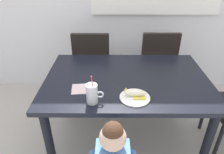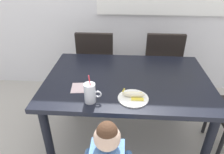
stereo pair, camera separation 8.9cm
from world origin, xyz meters
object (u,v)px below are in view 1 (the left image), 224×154
object	(u,v)px
dining_table	(126,86)
snack_plate	(135,98)
dining_chair_right	(156,63)
milk_cup	(92,95)
peeled_banana	(135,94)
paper_napkin	(81,89)
dining_chair_left	(93,64)

from	to	relation	value
dining_table	snack_plate	xyz separation A→B (m)	(0.04, -0.31, 0.10)
dining_chair_right	milk_cup	world-z (taller)	milk_cup
snack_plate	peeled_banana	bearing A→B (deg)	74.42
peeled_banana	paper_napkin	size ratio (longest dim) A/B	1.15
dining_chair_left	paper_napkin	world-z (taller)	dining_chair_left
dining_table	peeled_banana	xyz separation A→B (m)	(0.05, -0.30, 0.13)
milk_cup	peeled_banana	xyz separation A→B (m)	(0.32, 0.07, -0.04)
dining_chair_right	paper_napkin	xyz separation A→B (m)	(-0.80, -0.92, 0.22)
dining_chair_right	dining_chair_left	bearing A→B (deg)	1.64
dining_chair_left	milk_cup	xyz separation A→B (m)	(0.11, -1.07, 0.28)
dining_chair_right	milk_cup	size ratio (longest dim) A/B	3.89
dining_table	dining_chair_right	world-z (taller)	dining_chair_right
dining_chair_right	peeled_banana	size ratio (longest dim) A/B	5.58
dining_chair_left	paper_napkin	size ratio (longest dim) A/B	6.40
dining_table	dining_chair_left	xyz separation A→B (m)	(-0.38, 0.71, -0.12)
dining_chair_right	dining_table	bearing A→B (deg)	60.30
snack_plate	paper_napkin	bearing A→B (deg)	163.66
peeled_banana	snack_plate	bearing A→B (deg)	-105.58
dining_chair_left	peeled_banana	world-z (taller)	dining_chair_left
paper_napkin	dining_chair_right	bearing A→B (deg)	49.07
dining_chair_right	milk_cup	bearing A→B (deg)	57.81
dining_chair_left	snack_plate	bearing A→B (deg)	112.34
milk_cup	dining_chair_right	bearing A→B (deg)	57.81
dining_table	snack_plate	world-z (taller)	snack_plate
dining_table	peeled_banana	distance (m)	0.33
milk_cup	paper_napkin	xyz separation A→B (m)	(-0.11, 0.17, -0.06)
dining_table	milk_cup	distance (m)	0.48
milk_cup	dining_table	bearing A→B (deg)	53.21
dining_table	milk_cup	xyz separation A→B (m)	(-0.27, -0.36, 0.16)
milk_cup	paper_napkin	world-z (taller)	milk_cup
snack_plate	paper_napkin	distance (m)	0.44
dining_chair_left	milk_cup	world-z (taller)	milk_cup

